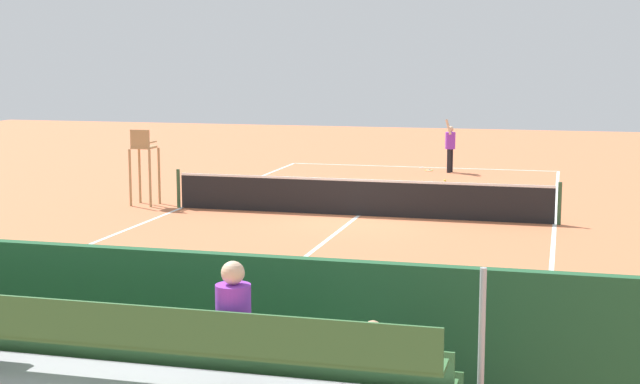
{
  "coord_description": "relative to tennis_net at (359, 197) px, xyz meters",
  "views": [
    {
      "loc": [
        -5.12,
        23.43,
        4.17
      ],
      "look_at": [
        0.0,
        4.0,
        1.2
      ],
      "focal_mm": 51.97,
      "sensor_mm": 36.0,
      "label": 1
    }
  ],
  "objects": [
    {
      "name": "umpire_chair",
      "position": [
        6.2,
        -0.15,
        0.81
      ],
      "size": [
        0.67,
        0.67,
        2.14
      ],
      "color": "#A88456",
      "rests_on": "ground"
    },
    {
      "name": "court_line_markings",
      "position": [
        0.0,
        -0.04,
        -0.5
      ],
      "size": [
        10.1,
        22.2,
        0.01
      ],
      "color": "white",
      "rests_on": "ground"
    },
    {
      "name": "tennis_net",
      "position": [
        0.0,
        0.0,
        0.0
      ],
      "size": [
        10.3,
        0.1,
        1.07
      ],
      "color": "black",
      "rests_on": "ground"
    },
    {
      "name": "tennis_player",
      "position": [
        -1.22,
        -9.71,
        0.51
      ],
      "size": [
        0.44,
        0.56,
        1.93
      ],
      "color": "black",
      "rests_on": "ground"
    },
    {
      "name": "tennis_ball_near",
      "position": [
        -1.36,
        -7.25,
        -0.47
      ],
      "size": [
        0.07,
        0.07,
        0.07
      ],
      "primitive_type": "sphere",
      "color": "#CCDB33",
      "rests_on": "ground"
    },
    {
      "name": "ground_plane",
      "position": [
        0.0,
        0.0,
        -0.5
      ],
      "size": [
        60.0,
        60.0,
        0.0
      ],
      "primitive_type": "plane",
      "color": "#CC7047"
    },
    {
      "name": "tennis_racket",
      "position": [
        -0.42,
        -10.04,
        -0.49
      ],
      "size": [
        0.31,
        0.57,
        0.03
      ],
      "color": "black",
      "rests_on": "ground"
    },
    {
      "name": "bleacher_stand",
      "position": [
        -0.0,
        15.35,
        0.42
      ],
      "size": [
        9.06,
        2.4,
        2.48
      ],
      "color": "#B2B2B7",
      "rests_on": "ground"
    },
    {
      "name": "backdrop_wall",
      "position": [
        0.0,
        14.0,
        0.5
      ],
      "size": [
        18.0,
        0.16,
        2.0
      ],
      "primitive_type": "cube",
      "color": "#235633",
      "rests_on": "ground"
    },
    {
      "name": "courtside_bench",
      "position": [
        -3.0,
        13.27,
        0.06
      ],
      "size": [
        1.8,
        0.4,
        0.93
      ],
      "color": "#234C2D",
      "rests_on": "ground"
    }
  ]
}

